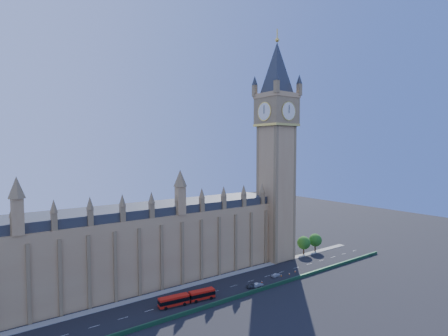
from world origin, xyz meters
TOP-DOWN VIEW (x-y plane):
  - ground at (0.00, 0.00)m, footprint 400.00×400.00m
  - palace_westminster at (-25.00, 22.00)m, footprint 120.00×20.00m
  - elizabeth_tower at (38.00, 13.99)m, footprint 20.59×20.59m
  - bridge_parapet at (0.00, -9.00)m, footprint 160.00×0.60m
  - kerb_north at (0.00, 9.50)m, footprint 160.00×3.00m
  - tree_east_near at (52.22, 10.08)m, footprint 6.00×6.00m
  - tree_east_far at (60.22, 10.08)m, footprint 6.00×6.00m
  - red_bus at (-16.25, -2.41)m, footprint 18.65×4.92m
  - car_grey at (8.36, -5.06)m, footprint 4.49×2.15m
  - car_silver at (10.51, -5.48)m, footprint 4.01×1.57m
  - car_white at (22.33, -2.36)m, footprint 4.37×2.10m
  - cone_a at (14.00, -3.67)m, footprint 0.57×0.57m
  - cone_b at (24.12, -3.42)m, footprint 0.57×0.57m
  - cone_c at (28.01, -3.88)m, footprint 0.53×0.53m
  - cone_d at (31.87, -3.26)m, footprint 0.54×0.54m

SIDE VIEW (x-z plane):
  - ground at x=0.00m, z-range 0.00..0.00m
  - kerb_north at x=0.00m, z-range 0.00..0.16m
  - cone_a at x=14.00m, z-range 0.00..0.68m
  - cone_c at x=28.01m, z-range 0.00..0.70m
  - cone_b at x=24.12m, z-range -0.01..0.78m
  - cone_d at x=31.87m, z-range -0.01..0.79m
  - bridge_parapet at x=0.00m, z-range 0.00..1.20m
  - car_white at x=22.33m, z-range 0.00..1.23m
  - car_silver at x=10.51m, z-range 0.00..1.30m
  - car_grey at x=8.36m, z-range 0.00..1.48m
  - red_bus at x=-16.25m, z-range 0.08..3.22m
  - tree_east_near at x=52.22m, z-range 1.39..9.89m
  - tree_east_far at x=60.22m, z-range 1.39..9.89m
  - palace_westminster at x=-25.00m, z-range -0.14..27.86m
  - elizabeth_tower at x=38.00m, z-range 2.06..107.06m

